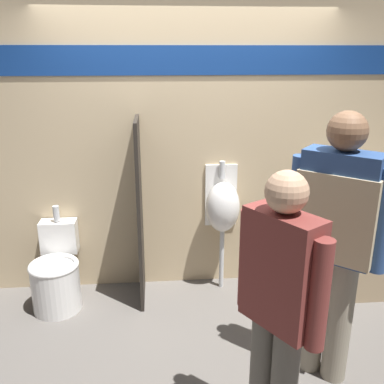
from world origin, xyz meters
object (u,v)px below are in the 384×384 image
sink_basin (357,194)px  person_with_lanyard (278,305)px  cell_phone (342,207)px  toilet (56,277)px  person_in_vest (336,233)px  urinal_near_counter (223,207)px

sink_basin → person_with_lanyard: 2.01m
cell_phone → person_with_lanyard: (-0.98, -1.47, 0.02)m
toilet → person_in_vest: (2.01, -0.99, 0.78)m
person_in_vest → person_with_lanyard: bearing=85.9°
urinal_near_counter → person_in_vest: (0.53, -1.20, 0.25)m
toilet → urinal_near_counter: bearing=8.0°
cell_phone → person_with_lanyard: person_with_lanyard is taller
sink_basin → person_with_lanyard: person_with_lanyard is taller
person_with_lanyard → urinal_near_counter: bearing=-31.9°
sink_basin → toilet: 2.77m
cell_phone → urinal_near_counter: bearing=166.3°
toilet → cell_phone: bearing=-0.9°
sink_basin → person_with_lanyard: size_ratio=0.22×
person_in_vest → cell_phone: bearing=-76.1°
urinal_near_counter → toilet: (-1.48, -0.21, -0.53)m
sink_basin → person_in_vest: bearing=-121.2°
toilet → sink_basin: bearing=2.6°
sink_basin → urinal_near_counter: 1.21m
cell_phone → urinal_near_counter: size_ratio=0.12×
urinal_near_counter → toilet: bearing=-172.0°
urinal_near_counter → sink_basin: bearing=-4.0°
cell_phone → urinal_near_counter: (-1.01, 0.25, -0.06)m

